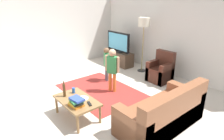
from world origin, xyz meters
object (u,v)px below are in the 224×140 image
object	(u,v)px
child_near_tv	(107,61)
floor_lamp	(144,25)
soda_can	(74,90)
bottle	(64,90)
plate	(83,98)
child_center	(112,67)
coffee_table	(77,102)
tv_stand	(118,58)
couch	(165,115)
tv_remote	(89,104)
book_stack	(76,102)
armchair	(161,71)
tv	(118,42)

from	to	relation	value
child_near_tv	floor_lamp	bearing A→B (deg)	85.90
child_near_tv	soda_can	distance (m)	1.79
bottle	plate	size ratio (longest dim) A/B	1.54
child_center	coffee_table	size ratio (longest dim) A/B	1.15
tv_stand	plate	bearing A→B (deg)	-52.90
floor_lamp	soda_can	bearing A→B (deg)	-75.86
couch	plate	world-z (taller)	couch
tv_remote	soda_can	bearing A→B (deg)	-164.88
couch	child_near_tv	bearing A→B (deg)	167.22
bottle	tv_remote	distance (m)	0.65
book_stack	tv_remote	bearing A→B (deg)	65.47
floor_lamp	child_near_tv	distance (m)	1.71
tv_stand	armchair	bearing A→B (deg)	-1.15
tv_stand	child_near_tv	distance (m)	1.62
book_stack	soda_can	bearing A→B (deg)	156.71
tv	soda_can	xyz separation A→B (m)	(1.79, -2.83, -0.37)
armchair	coffee_table	xyz separation A→B (m)	(0.12, -2.91, 0.07)
tv_remote	tv	bearing A→B (deg)	145.55
plate	armchair	bearing A→B (deg)	93.50
couch	tv_remote	bearing A→B (deg)	-135.76
armchair	child_near_tv	xyz separation A→B (m)	(-1.04, -1.24, 0.31)
tv_stand	book_stack	size ratio (longest dim) A/B	4.00
couch	tv_remote	distance (m)	1.44
couch	plate	xyz separation A→B (m)	(-1.30, -0.98, 0.14)
child_center	bottle	bearing A→B (deg)	-81.59
tv_stand	soda_can	distance (m)	3.37
soda_can	floor_lamp	bearing A→B (deg)	104.14
tv_stand	armchair	xyz separation A→B (m)	(1.97, -0.04, 0.05)
plate	tv_stand	bearing A→B (deg)	127.10
armchair	bottle	xyz separation A→B (m)	(-0.16, -3.03, 0.27)
couch	armchair	xyz separation A→B (m)	(-1.47, 1.81, 0.01)
tv_remote	couch	bearing A→B (deg)	59.37
armchair	child_center	bearing A→B (deg)	-103.46
tv	book_stack	world-z (taller)	tv
tv_remote	tv_stand	bearing A→B (deg)	145.34
armchair	floor_lamp	size ratio (longest dim) A/B	0.51
soda_can	plate	bearing A→B (deg)	3.27
bottle	book_stack	bearing A→B (deg)	-0.35
child_near_tv	book_stack	xyz separation A→B (m)	(1.38, -1.79, -0.11)
floor_lamp	child_near_tv	xyz separation A→B (m)	(-0.10, -1.43, -0.93)
coffee_table	book_stack	size ratio (longest dim) A/B	3.33
couch	coffee_table	bearing A→B (deg)	-140.76
bottle	couch	bearing A→B (deg)	36.87
tv_stand	plate	distance (m)	3.55
floor_lamp	plate	xyz separation A→B (m)	(1.11, -2.98, -1.12)
tv_stand	soda_can	bearing A→B (deg)	-57.87
child_center	soda_can	bearing A→B (deg)	-81.03
armchair	book_stack	xyz separation A→B (m)	(0.34, -3.03, 0.20)
floor_lamp	child_near_tv	bearing A→B (deg)	-94.10
child_center	coffee_table	world-z (taller)	child_center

